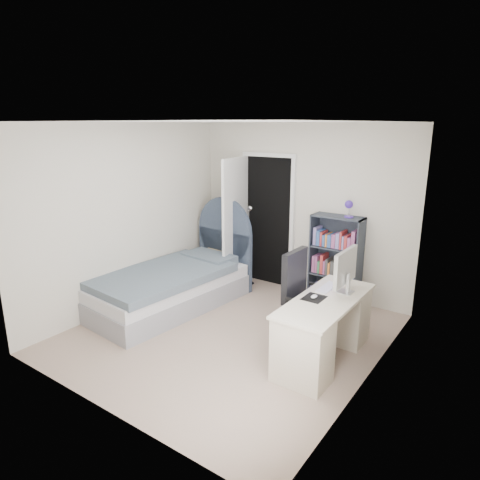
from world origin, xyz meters
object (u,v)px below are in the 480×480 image
Objects in this scene: bed at (175,283)px; nightstand at (226,255)px; desk at (325,326)px; office_chair at (305,297)px; bookcase at (336,264)px; floor_lamp at (249,253)px.

bed is 1.22m from nightstand.
bed is 3.65× the size of nightstand.
desk reaches higher than office_chair.
bed is 1.64× the size of desk.
bed is at bearing 176.58° from desk.
bookcase is at bearing 37.61° from bed.
desk is (2.32, -0.14, 0.07)m from bed.
office_chair is at bearing -38.82° from floor_lamp.
bed reaches higher than office_chair.
floor_lamp reaches higher than office_chair.
office_chair is (2.05, -1.28, 0.20)m from nightstand.
floor_lamp is at bearing 141.18° from office_chair.
desk is at bearing -35.80° from floor_lamp.
bookcase is (1.79, 1.38, 0.25)m from bed.
floor_lamp is 2.36m from desk.
bookcase is at bearing 5.77° from floor_lamp.
nightstand is 0.57× the size of office_chair.
nightstand is 0.43× the size of bookcase.
desk is (2.34, -1.35, -0.04)m from nightstand.
bookcase reaches higher than floor_lamp.
bookcase is (1.38, 0.14, 0.05)m from floor_lamp.
bed reaches higher than floor_lamp.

